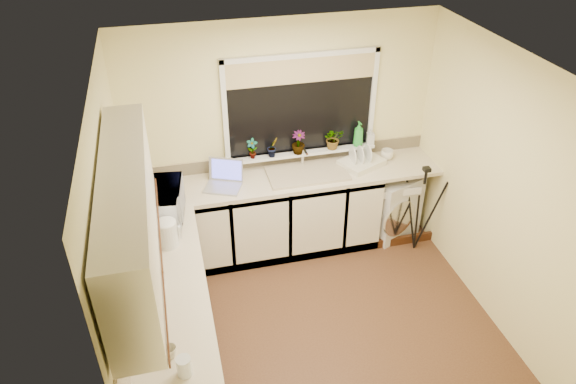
{
  "coord_description": "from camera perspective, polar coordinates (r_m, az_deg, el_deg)",
  "views": [
    {
      "loc": [
        -1.13,
        -3.33,
        3.76
      ],
      "look_at": [
        -0.16,
        0.55,
        1.15
      ],
      "focal_mm": 33.23,
      "sensor_mm": 36.0,
      "label": 1
    }
  ],
  "objects": [
    {
      "name": "soap_bottle_green",
      "position": [
        5.74,
        7.56,
        6.18
      ],
      "size": [
        0.12,
        0.12,
        0.28
      ],
      "primitive_type": "imported",
      "rotation": [
        0.0,
        0.0,
        0.09
      ],
      "color": "green",
      "rests_on": "windowsill"
    },
    {
      "name": "soap_bottle_clear",
      "position": [
        5.83,
        8.82,
        5.95
      ],
      "size": [
        0.1,
        0.1,
        0.18
      ],
      "primitive_type": "imported",
      "rotation": [
        0.0,
        0.0,
        -0.22
      ],
      "color": "#999999",
      "rests_on": "windowsill"
    },
    {
      "name": "plant_a",
      "position": [
        5.47,
        -3.86,
        4.64
      ],
      "size": [
        0.13,
        0.11,
        0.22
      ],
      "primitive_type": "imported",
      "rotation": [
        0.0,
        0.0,
        -0.34
      ],
      "color": "#999999",
      "rests_on": "windowsill"
    },
    {
      "name": "wall_front",
      "position": [
        3.33,
        11.91,
        -17.53
      ],
      "size": [
        3.2,
        0.0,
        3.2
      ],
      "primitive_type": "plane",
      "rotation": [
        -1.57,
        0.0,
        0.0
      ],
      "color": "#F4E8A3",
      "rests_on": "ground"
    },
    {
      "name": "faucet",
      "position": [
        5.61,
        1.57,
        3.88
      ],
      "size": [
        0.03,
        0.03,
        0.24
      ],
      "primitive_type": "cylinder",
      "color": "silver",
      "rests_on": "worktop_back"
    },
    {
      "name": "windowsill",
      "position": [
        5.65,
        1.44,
        4.25
      ],
      "size": [
        1.6,
        0.14,
        0.03
      ],
      "primitive_type": "cube",
      "color": "white",
      "rests_on": "wall_back"
    },
    {
      "name": "splashback_left",
      "position": [
        4.05,
        -17.13,
        -9.38
      ],
      "size": [
        0.02,
        2.4,
        0.45
      ],
      "primitive_type": "cube",
      "color": "beige",
      "rests_on": "wall_left"
    },
    {
      "name": "upper_cabinet",
      "position": [
        3.5,
        -16.54,
        -2.52
      ],
      "size": [
        0.28,
        1.9,
        0.7
      ],
      "primitive_type": "cube",
      "color": "silver",
      "rests_on": "wall_left"
    },
    {
      "name": "kettle",
      "position": [
        4.61,
        -12.8,
        -4.4
      ],
      "size": [
        0.18,
        0.18,
        0.23
      ],
      "primitive_type": "cylinder",
      "color": "silver",
      "rests_on": "worktop_left"
    },
    {
      "name": "plant_c",
      "position": [
        5.55,
        1.11,
        5.31
      ],
      "size": [
        0.16,
        0.16,
        0.25
      ],
      "primitive_type": "imported",
      "rotation": [
        0.0,
        0.0,
        -0.2
      ],
      "color": "#999999",
      "rests_on": "windowsill"
    },
    {
      "name": "sink",
      "position": [
        5.52,
        2.05,
        2.02
      ],
      "size": [
        0.82,
        0.46,
        0.03
      ],
      "primitive_type": "cube",
      "color": "tan",
      "rests_on": "worktop_back"
    },
    {
      "name": "dish_rack",
      "position": [
        5.72,
        7.88,
        3.12
      ],
      "size": [
        0.53,
        0.47,
        0.06
      ],
      "primitive_type": "cube",
      "rotation": [
        0.0,
        0.0,
        0.41
      ],
      "color": "silver",
      "rests_on": "worktop_back"
    },
    {
      "name": "plant_d",
      "position": [
        5.66,
        4.88,
        5.74
      ],
      "size": [
        0.21,
        0.18,
        0.23
      ],
      "primitive_type": "imported",
      "rotation": [
        0.0,
        0.0,
        -0.01
      ],
      "color": "#999999",
      "rests_on": "windowsill"
    },
    {
      "name": "window_glass",
      "position": [
        5.47,
        1.36,
        9.25
      ],
      "size": [
        1.5,
        0.02,
        1.0
      ],
      "primitive_type": "cube",
      "color": "black",
      "rests_on": "wall_back"
    },
    {
      "name": "plant_b",
      "position": [
        5.5,
        -1.66,
        4.83
      ],
      "size": [
        0.14,
        0.13,
        0.21
      ],
      "primitive_type": "imported",
      "rotation": [
        0.0,
        0.0,
        0.4
      ],
      "color": "#999999",
      "rests_on": "windowsill"
    },
    {
      "name": "laptop",
      "position": [
        5.35,
        -6.83,
        1.38
      ],
      "size": [
        0.44,
        0.41,
        0.26
      ],
      "rotation": [
        0.0,
        0.0,
        -0.41
      ],
      "color": "#A0A0A8",
      "rests_on": "worktop_back"
    },
    {
      "name": "worktop_left",
      "position": [
        4.19,
        -12.61,
        -11.38
      ],
      "size": [
        0.6,
        2.4,
        0.04
      ],
      "primitive_type": "cube",
      "color": "beige",
      "rests_on": "base_cabinet_left"
    },
    {
      "name": "cup_left",
      "position": [
        3.77,
        -12.49,
        -16.37
      ],
      "size": [
        0.11,
        0.11,
        0.09
      ],
      "primitive_type": "imported",
      "rotation": [
        0.0,
        0.0,
        -0.14
      ],
      "color": "beige",
      "rests_on": "worktop_left"
    },
    {
      "name": "wall_back",
      "position": [
        5.58,
        -0.72,
        6.06
      ],
      "size": [
        3.2,
        0.0,
        3.2
      ],
      "primitive_type": "plane",
      "rotation": [
        1.57,
        0.0,
        0.0
      ],
      "color": "#F4E8A3",
      "rests_on": "ground"
    },
    {
      "name": "floor",
      "position": [
        5.15,
        3.35,
        -13.85
      ],
      "size": [
        3.2,
        3.2,
        0.0
      ],
      "primitive_type": "plane",
      "color": "brown",
      "rests_on": "ground"
    },
    {
      "name": "tripod",
      "position": [
        5.83,
        13.96,
        -1.84
      ],
      "size": [
        0.56,
        0.56,
        1.03
      ],
      "primitive_type": null,
      "rotation": [
        0.0,
        0.0,
        -0.14
      ],
      "color": "black",
      "rests_on": "floor"
    },
    {
      "name": "splashback_back",
      "position": [
        5.69,
        -0.67,
        3.71
      ],
      "size": [
        3.2,
        0.02,
        0.14
      ],
      "primitive_type": "cube",
      "color": "beige",
      "rests_on": "wall_back"
    },
    {
      "name": "microwave",
      "position": [
        4.92,
        -13.5,
        -1.22
      ],
      "size": [
        0.46,
        0.62,
        0.32
      ],
      "primitive_type": "imported",
      "rotation": [
        0.0,
        0.0,
        1.44
      ],
      "color": "white",
      "rests_on": "worktop_left"
    },
    {
      "name": "window_blind",
      "position": [
        5.3,
        1.49,
        12.85
      ],
      "size": [
        1.5,
        0.02,
        0.25
      ],
      "primitive_type": "cube",
      "color": "tan",
      "rests_on": "wall_back"
    },
    {
      "name": "ceiling",
      "position": [
        3.76,
        4.58,
        12.59
      ],
      "size": [
        3.2,
        3.2,
        0.0
      ],
      "primitive_type": "plane",
      "rotation": [
        3.14,
        0.0,
        0.0
      ],
      "color": "white",
      "rests_on": "ground"
    },
    {
      "name": "steel_jar",
      "position": [
        4.29,
        -13.53,
        -8.97
      ],
      "size": [
        0.08,
        0.08,
        0.1
      ],
      "primitive_type": "cylinder",
      "color": "silver",
      "rests_on": "worktop_left"
    },
    {
      "name": "glass_jug",
      "position": [
        3.64,
        -11.05,
        -17.85
      ],
      "size": [
        0.1,
        0.1,
        0.14
      ],
      "primitive_type": "cylinder",
      "color": "silver",
      "rests_on": "worktop_left"
    },
    {
      "name": "wall_right",
      "position": [
        5.0,
        21.65,
        0.05
      ],
      "size": [
        0.0,
        3.0,
        3.0
      ],
      "primitive_type": "plane",
      "rotation": [
        1.57,
        0.0,
        -1.57
      ],
      "color": "#F4E8A3",
      "rests_on": "ground"
    },
    {
      "name": "base_cabinet_back",
      "position": [
        5.68,
        -3.16,
        -2.82
      ],
      "size": [
        2.55,
        0.6,
        0.86
      ],
      "primitive_type": "cube",
      "color": "silver",
      "rests_on": "floor"
    },
    {
      "name": "cup_back",
      "position": [
        5.87,
        10.55,
        3.96
      ],
      "size": [
        0.14,
        0.14,
        0.11
      ],
      "primitive_type": "imported",
      "rotation": [
        0.0,
        0.0,
        -0.04
      ],
      "color": "white",
      "rests_on": "worktop_back"
    },
    {
      "name": "worktop_back",
      "position": [
        5.49,
        0.03,
        1.46
      ],
      "size": [
        3.2,
        0.6,
        0.04
      ],
      "primitive_type": "cube",
      "color": "beige",
      "rests_on": "base_cabinet_back"
    },
    {
      "name": "base_cabinet_left",
      "position": [
        4.51,
        -11.9,
        -15.48
      ],
      "size": [
        0.54,
        2.4,
        0.86
      ],
      "primitive_type": "cube",
      "color": "silver",
      "rests_on": "floor"
    },
    {
      "name": "washing_machine",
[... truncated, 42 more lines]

